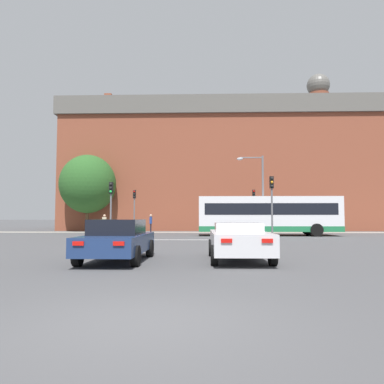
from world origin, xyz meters
TOP-DOWN VIEW (x-y plane):
  - ground_plane at (0.00, 0.00)m, footprint 400.00×400.00m
  - stop_line_strip at (0.00, 19.31)m, footprint 8.50×0.30m
  - far_pavement at (0.00, 31.48)m, footprint 69.44×2.50m
  - brick_civic_building at (3.17, 42.21)m, footprint 37.62×15.53m
  - car_saloon_left at (-2.11, 7.26)m, footprint 2.04×4.57m
  - car_roadster_right at (2.04, 7.64)m, footprint 2.04×4.65m
  - bus_crossing_lead at (6.07, 24.97)m, footprint 11.24×2.70m
  - traffic_light_far_left at (-5.92, 30.73)m, footprint 0.26×0.31m
  - traffic_light_far_right at (5.74, 31.13)m, footprint 0.26×0.31m
  - traffic_light_near_left at (-5.52, 19.89)m, footprint 0.26×0.31m
  - traffic_light_near_right at (5.39, 19.56)m, footprint 0.26×0.31m
  - street_lamp_junction at (5.25, 24.92)m, footprint 2.19×0.36m
  - pedestrian_waiting at (-4.35, 31.12)m, footprint 0.25×0.41m
  - pedestrian_walking_east at (-9.02, 31.45)m, footprint 0.42×0.25m
  - tree_by_building at (-11.32, 33.26)m, footprint 5.84×5.84m

SIDE VIEW (x-z plane):
  - ground_plane at x=0.00m, z-range 0.00..0.00m
  - stop_line_strip at x=0.00m, z-range 0.00..0.01m
  - far_pavement at x=0.00m, z-range 0.00..0.01m
  - car_roadster_right at x=2.04m, z-range 0.04..1.34m
  - car_saloon_left at x=-2.11m, z-range 0.02..1.44m
  - pedestrian_walking_east at x=-9.02m, z-range 0.16..1.92m
  - pedestrian_waiting at x=-4.35m, z-range 0.16..1.94m
  - bus_crossing_lead at x=6.07m, z-range 0.12..3.25m
  - traffic_light_near_left at x=-5.52m, z-range 0.69..4.58m
  - traffic_light_far_left at x=-5.92m, z-range 0.72..4.85m
  - traffic_light_far_right at x=5.74m, z-range 0.72..4.89m
  - traffic_light_near_right at x=5.39m, z-range 0.73..4.95m
  - street_lamp_junction at x=5.25m, z-range 0.78..7.28m
  - tree_by_building at x=-11.32m, z-range 0.95..8.99m
  - brick_civic_building at x=3.17m, z-range -2.41..17.52m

